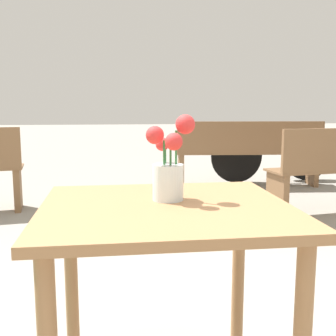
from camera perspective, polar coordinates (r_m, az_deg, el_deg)
name	(u,v)px	position (r m, az deg, el deg)	size (l,w,h in m)	color
table_front	(166,244)	(1.38, -0.25, -10.26)	(0.81, 0.73, 0.76)	#9E7047
flower_vase	(169,170)	(1.39, 0.13, -0.24)	(0.16, 0.16, 0.28)	silver
bench_far	(249,151)	(5.50, 10.90, 2.32)	(1.88, 0.49, 0.85)	brown
bicycle	(273,154)	(5.99, 14.02, 1.81)	(1.76, 0.44, 0.83)	black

